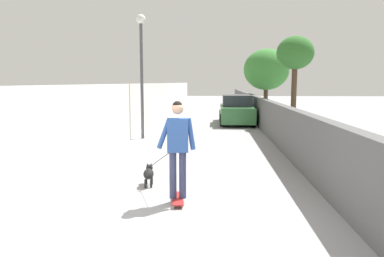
{
  "coord_description": "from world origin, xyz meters",
  "views": [
    {
      "loc": [
        -5.23,
        -0.6,
        2.21
      ],
      "look_at": [
        4.22,
        0.03,
        1.0
      ],
      "focal_mm": 33.83,
      "sensor_mm": 36.0,
      "label": 1
    }
  ],
  "objects_px": {
    "tree_right_near": "(295,54)",
    "tree_right_mid": "(266,70)",
    "skateboard": "(178,199)",
    "dog": "(149,173)",
    "lamp_post": "(141,56)",
    "person_skateboarder": "(178,142)",
    "car_near": "(236,110)"
  },
  "relations": [
    {
      "from": "tree_right_near",
      "to": "tree_right_mid",
      "type": "relative_size",
      "value": 1.01
    },
    {
      "from": "skateboard",
      "to": "dog",
      "type": "relative_size",
      "value": 0.61
    },
    {
      "from": "tree_right_mid",
      "to": "lamp_post",
      "type": "height_order",
      "value": "lamp_post"
    },
    {
      "from": "tree_right_mid",
      "to": "person_skateboarder",
      "type": "distance_m",
      "value": 18.31
    },
    {
      "from": "tree_right_near",
      "to": "dog",
      "type": "xyz_separation_m",
      "value": [
        -10.74,
        5.27,
        -3.29
      ]
    },
    {
      "from": "dog",
      "to": "person_skateboarder",
      "type": "bearing_deg",
      "value": -144.55
    },
    {
      "from": "tree_right_mid",
      "to": "lamp_post",
      "type": "bearing_deg",
      "value": 148.73
    },
    {
      "from": "tree_right_mid",
      "to": "skateboard",
      "type": "xyz_separation_m",
      "value": [
        -17.78,
        3.97,
        -2.97
      ]
    },
    {
      "from": "tree_right_near",
      "to": "lamp_post",
      "type": "distance_m",
      "value": 7.93
    },
    {
      "from": "skateboard",
      "to": "dog",
      "type": "bearing_deg",
      "value": 35.45
    },
    {
      "from": "tree_right_mid",
      "to": "skateboard",
      "type": "height_order",
      "value": "tree_right_mid"
    },
    {
      "from": "lamp_post",
      "to": "car_near",
      "type": "height_order",
      "value": "lamp_post"
    },
    {
      "from": "skateboard",
      "to": "car_near",
      "type": "xyz_separation_m",
      "value": [
        13.1,
        -1.79,
        0.65
      ]
    },
    {
      "from": "skateboard",
      "to": "person_skateboarder",
      "type": "xyz_separation_m",
      "value": [
        -0.0,
        -0.0,
        1.07
      ]
    },
    {
      "from": "car_near",
      "to": "tree_right_mid",
      "type": "bearing_deg",
      "value": -24.98
    },
    {
      "from": "lamp_post",
      "to": "car_near",
      "type": "bearing_deg",
      "value": -36.04
    },
    {
      "from": "lamp_post",
      "to": "skateboard",
      "type": "height_order",
      "value": "lamp_post"
    },
    {
      "from": "tree_right_mid",
      "to": "car_near",
      "type": "relative_size",
      "value": 1.02
    },
    {
      "from": "dog",
      "to": "tree_right_near",
      "type": "bearing_deg",
      "value": -26.12
    },
    {
      "from": "lamp_post",
      "to": "skateboard",
      "type": "distance_m",
      "value": 8.53
    },
    {
      "from": "lamp_post",
      "to": "dog",
      "type": "relative_size",
      "value": 3.55
    },
    {
      "from": "tree_right_near",
      "to": "person_skateboarder",
      "type": "distance_m",
      "value": 12.85
    },
    {
      "from": "dog",
      "to": "car_near",
      "type": "relative_size",
      "value": 0.31
    },
    {
      "from": "tree_right_near",
      "to": "lamp_post",
      "type": "relative_size",
      "value": 0.93
    },
    {
      "from": "tree_right_near",
      "to": "car_near",
      "type": "relative_size",
      "value": 1.04
    },
    {
      "from": "tree_right_near",
      "to": "lamp_post",
      "type": "bearing_deg",
      "value": 121.77
    },
    {
      "from": "skateboard",
      "to": "person_skateboarder",
      "type": "distance_m",
      "value": 1.07
    },
    {
      "from": "person_skateboarder",
      "to": "car_near",
      "type": "height_order",
      "value": "person_skateboarder"
    },
    {
      "from": "person_skateboarder",
      "to": "dog",
      "type": "xyz_separation_m",
      "value": [
        1.04,
        0.74,
        -0.87
      ]
    },
    {
      "from": "dog",
      "to": "car_near",
      "type": "distance_m",
      "value": 12.33
    },
    {
      "from": "person_skateboarder",
      "to": "dog",
      "type": "relative_size",
      "value": 1.33
    },
    {
      "from": "tree_right_near",
      "to": "skateboard",
      "type": "relative_size",
      "value": 5.45
    }
  ]
}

